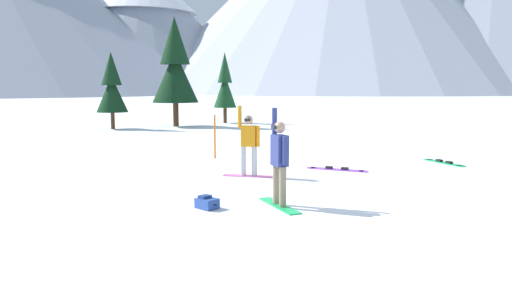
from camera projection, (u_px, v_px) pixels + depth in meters
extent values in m
plane|color=white|center=(354.00, 194.00, 11.67)|extent=(800.00, 800.00, 0.00)
cube|color=#19B259|center=(279.00, 206.00, 10.51)|extent=(0.65, 1.58, 0.02)
cylinder|color=gray|center=(283.00, 187.00, 10.31)|extent=(0.15, 0.15, 0.84)
cylinder|color=gray|center=(276.00, 184.00, 10.61)|extent=(0.15, 0.15, 0.84)
cube|color=navy|center=(280.00, 150.00, 10.37)|extent=(0.33, 0.45, 0.64)
cylinder|color=navy|center=(285.00, 150.00, 10.13)|extent=(0.11, 0.11, 0.58)
cylinder|color=navy|center=(275.00, 122.00, 10.55)|extent=(0.11, 0.11, 0.60)
sphere|color=tan|center=(280.00, 127.00, 10.32)|extent=(0.24, 0.24, 0.24)
cube|color=black|center=(274.00, 127.00, 10.27)|extent=(0.08, 0.17, 0.08)
cube|color=pink|center=(249.00, 176.00, 14.00)|extent=(1.44, 0.78, 0.02)
cylinder|color=#B7B7BC|center=(254.00, 161.00, 13.91)|extent=(0.15, 0.15, 0.82)
cylinder|color=#B7B7BC|center=(243.00, 161.00, 13.98)|extent=(0.15, 0.15, 0.82)
cube|color=orange|center=(249.00, 136.00, 13.87)|extent=(0.46, 0.37, 0.57)
cylinder|color=orange|center=(258.00, 136.00, 13.81)|extent=(0.11, 0.11, 0.58)
cylinder|color=orange|center=(240.00, 117.00, 13.86)|extent=(0.11, 0.11, 0.60)
sphere|color=tan|center=(249.00, 120.00, 13.82)|extent=(0.24, 0.24, 0.24)
cube|color=black|center=(247.00, 120.00, 13.68)|extent=(0.17, 0.10, 0.08)
cube|color=#19B259|center=(444.00, 163.00, 16.39)|extent=(0.63, 1.52, 0.02)
cylinder|color=#19B259|center=(461.00, 166.00, 15.71)|extent=(0.34, 0.34, 0.02)
cylinder|color=#19B259|center=(428.00, 160.00, 17.08)|extent=(0.34, 0.34, 0.02)
cube|color=black|center=(449.00, 162.00, 16.18)|extent=(0.18, 0.23, 0.07)
cube|color=black|center=(439.00, 160.00, 16.60)|extent=(0.18, 0.23, 0.07)
cube|color=#993FD8|center=(337.00, 170.00, 15.07)|extent=(1.51, 1.10, 0.02)
cylinder|color=#993FD8|center=(311.00, 168.00, 15.39)|extent=(0.39, 0.39, 0.02)
cylinder|color=#993FD8|center=(364.00, 171.00, 14.74)|extent=(0.39, 0.39, 0.02)
cube|color=black|center=(329.00, 167.00, 15.16)|extent=(0.24, 0.23, 0.07)
cube|color=black|center=(345.00, 169.00, 14.96)|extent=(0.24, 0.23, 0.07)
cube|color=#2D4C9E|center=(207.00, 203.00, 10.31)|extent=(0.52, 0.55, 0.21)
cube|color=navy|center=(205.00, 197.00, 10.35)|extent=(0.30, 0.29, 0.07)
cylinder|color=black|center=(215.00, 205.00, 10.14)|extent=(0.09, 0.11, 0.02)
cylinder|color=orange|center=(215.00, 137.00, 17.44)|extent=(0.06, 0.06, 1.53)
cylinder|color=#472D19|center=(225.00, 115.00, 34.37)|extent=(0.24, 0.24, 1.06)
cone|color=#194723|center=(225.00, 91.00, 34.18)|extent=(1.55, 1.55, 2.26)
cone|color=#194723|center=(225.00, 67.00, 34.00)|extent=(1.01, 1.01, 2.07)
cylinder|color=#472D19|center=(176.00, 114.00, 31.38)|extent=(0.34, 0.34, 1.50)
cone|color=black|center=(175.00, 77.00, 31.11)|extent=(2.85, 2.85, 3.19)
cone|color=black|center=(175.00, 40.00, 30.86)|extent=(1.85, 1.85, 2.93)
cylinder|color=#472D19|center=(113.00, 121.00, 29.47)|extent=(0.23, 0.23, 1.00)
cone|color=black|center=(112.00, 94.00, 29.29)|extent=(1.81, 1.81, 2.12)
cone|color=black|center=(111.00, 68.00, 29.12)|extent=(1.18, 1.18, 1.94)
cone|color=#8C93A3|center=(143.00, 28.00, 186.71)|extent=(91.35, 91.35, 48.49)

